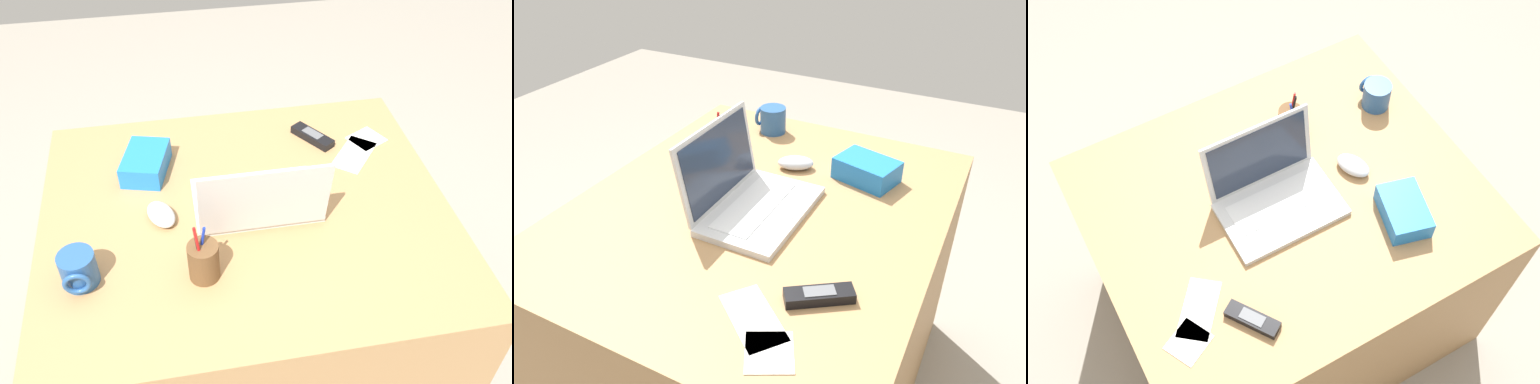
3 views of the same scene
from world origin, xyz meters
TOP-DOWN VIEW (x-y plane):
  - ground_plane at (0.00, 0.00)m, footprint 6.00×6.00m
  - desk at (0.00, 0.00)m, footprint 1.11×0.94m
  - laptop at (-0.03, 0.02)m, footprint 0.34×0.26m
  - computer_mouse at (0.23, -0.00)m, footprint 0.10×0.12m
  - coffee_mug_white at (0.43, 0.18)m, footprint 0.09×0.10m
  - cordless_phone at (-0.26, -0.28)m, footprint 0.12×0.15m
  - pen_holder at (0.14, 0.21)m, footprint 0.07×0.07m
  - snack_bag at (0.26, -0.21)m, footprint 0.16×0.19m
  - paper_note_near_laptop at (-0.36, -0.18)m, footprint 0.17×0.19m
  - paper_note_left at (-0.43, -0.25)m, footprint 0.13×0.13m

SIDE VIEW (x-z plane):
  - ground_plane at x=0.00m, z-range 0.00..0.00m
  - desk at x=0.00m, z-range 0.00..0.74m
  - paper_note_near_laptop at x=-0.36m, z-range 0.74..0.75m
  - paper_note_left at x=-0.43m, z-range 0.74..0.75m
  - cordless_phone at x=-0.26m, z-range 0.74..0.77m
  - computer_mouse at x=0.23m, z-range 0.74..0.78m
  - snack_bag at x=0.26m, z-range 0.74..0.81m
  - coffee_mug_white at x=0.43m, z-range 0.75..0.83m
  - laptop at x=-0.03m, z-range 0.68..0.91m
  - pen_holder at x=0.14m, z-range 0.71..0.88m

